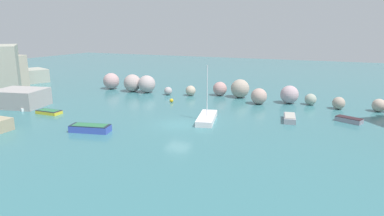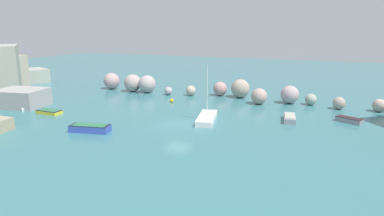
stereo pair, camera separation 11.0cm
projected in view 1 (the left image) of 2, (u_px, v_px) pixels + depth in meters
name	position (u px, v px, depth m)	size (l,w,h in m)	color
cove_water	(178.00, 125.00, 35.11)	(160.00, 160.00, 0.00)	#387279
rock_breakwater	(209.00, 89.00, 48.88)	(43.89, 5.52, 2.73)	#B99495
channel_buoy	(172.00, 100.00, 45.63)	(0.51, 0.51, 0.51)	gold
moored_boat_0	(349.00, 120.00, 36.01)	(2.87, 2.09, 0.54)	gray
moored_boat_1	(207.00, 118.00, 36.52)	(2.95, 5.73, 6.06)	white
moored_boat_2	(90.00, 128.00, 32.67)	(4.12, 2.26, 0.70)	#3B52B7
moored_boat_3	(23.00, 108.00, 41.70)	(2.64, 1.88, 0.44)	white
moored_boat_4	(49.00, 112.00, 39.55)	(2.98, 1.37, 0.44)	gold
moored_boat_5	(290.00, 118.00, 36.51)	(1.69, 3.38, 0.65)	#91939D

